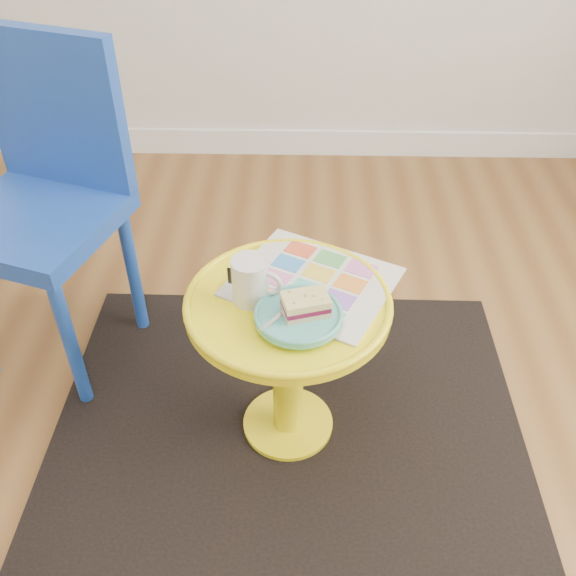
{
  "coord_description": "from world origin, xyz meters",
  "views": [
    {
      "loc": [
        0.4,
        -0.76,
        1.45
      ],
      "look_at": [
        0.37,
        0.38,
        0.51
      ],
      "focal_mm": 40.0,
      "sensor_mm": 36.0,
      "label": 1
    }
  ],
  "objects_px": {
    "chair": "(45,189)",
    "plate": "(299,316)",
    "newspaper": "(313,282)",
    "mug": "(251,280)",
    "side_table": "(288,341)"
  },
  "relations": [
    {
      "from": "side_table",
      "to": "mug",
      "type": "distance_m",
      "value": 0.21
    },
    {
      "from": "chair",
      "to": "plate",
      "type": "bearing_deg",
      "value": -13.92
    },
    {
      "from": "mug",
      "to": "chair",
      "type": "bearing_deg",
      "value": 167.28
    },
    {
      "from": "side_table",
      "to": "mug",
      "type": "height_order",
      "value": "mug"
    },
    {
      "from": "plate",
      "to": "side_table",
      "type": "bearing_deg",
      "value": 109.04
    },
    {
      "from": "side_table",
      "to": "mug",
      "type": "relative_size",
      "value": 4.04
    },
    {
      "from": "side_table",
      "to": "mug",
      "type": "bearing_deg",
      "value": 177.43
    },
    {
      "from": "side_table",
      "to": "chair",
      "type": "xyz_separation_m",
      "value": [
        -0.67,
        0.36,
        0.21
      ]
    },
    {
      "from": "mug",
      "to": "side_table",
      "type": "bearing_deg",
      "value": 16.1
    },
    {
      "from": "chair",
      "to": "plate",
      "type": "height_order",
      "value": "chair"
    },
    {
      "from": "newspaper",
      "to": "mug",
      "type": "relative_size",
      "value": 3.02
    },
    {
      "from": "side_table",
      "to": "chair",
      "type": "height_order",
      "value": "chair"
    },
    {
      "from": "newspaper",
      "to": "plate",
      "type": "height_order",
      "value": "plate"
    },
    {
      "from": "mug",
      "to": "plate",
      "type": "height_order",
      "value": "mug"
    },
    {
      "from": "side_table",
      "to": "plate",
      "type": "relative_size",
      "value": 2.46
    }
  ]
}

